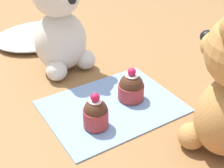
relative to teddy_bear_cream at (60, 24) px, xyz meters
name	(u,v)px	position (x,y,z in m)	size (l,w,h in m)	color
ground_plane	(112,107)	(0.02, -0.20, -0.12)	(4.00, 4.00, 0.00)	olive
knitted_placemat	(112,106)	(0.02, -0.20, -0.11)	(0.27, 0.20, 0.01)	#7A9ED1
tulle_cloth	(38,35)	(0.01, 0.19, -0.10)	(0.25, 0.21, 0.03)	silver
teddy_bear_cream	(60,24)	(0.00, 0.00, 0.00)	(0.14, 0.13, 0.25)	silver
cupcake_near_cream_bear	(131,87)	(0.06, -0.20, -0.08)	(0.05, 0.05, 0.07)	#993333
cupcake_near_tan_bear	(96,113)	(-0.04, -0.24, -0.08)	(0.05, 0.05, 0.07)	#993333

